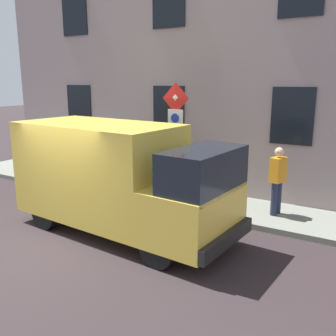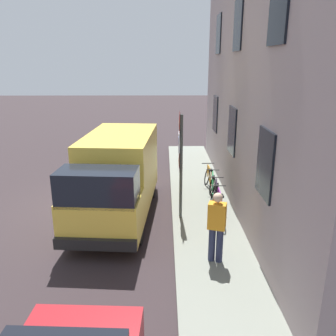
{
  "view_description": "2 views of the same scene",
  "coord_description": "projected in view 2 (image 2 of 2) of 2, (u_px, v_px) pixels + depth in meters",
  "views": [
    {
      "loc": [
        -5.4,
        -6.05,
        3.45
      ],
      "look_at": [
        2.14,
        -1.51,
        1.39
      ],
      "focal_mm": 40.09,
      "sensor_mm": 36.0,
      "label": 1
    },
    {
      "loc": [
        2.51,
        -10.85,
        4.65
      ],
      "look_at": [
        2.63,
        0.08,
        1.26
      ],
      "focal_mm": 36.57,
      "sensor_mm": 36.0,
      "label": 2
    }
  ],
  "objects": [
    {
      "name": "bicycle_black",
      "position": [
        216.0,
        197.0,
        10.99
      ],
      "size": [
        0.5,
        1.72,
        0.89
      ],
      "rotation": [
        0.0,
        0.0,
        1.44
      ],
      "color": "black",
      "rests_on": "sidewalk_slab"
    },
    {
      "name": "pedestrian",
      "position": [
        217.0,
        225.0,
        7.86
      ],
      "size": [
        0.46,
        0.37,
        1.72
      ],
      "rotation": [
        0.0,
        0.0,
        1.27
      ],
      "color": "#262B47",
      "rests_on": "sidewalk_slab"
    },
    {
      "name": "delivery_van",
      "position": [
        117.0,
        175.0,
        10.52
      ],
      "size": [
        2.38,
        5.46,
        2.5
      ],
      "rotation": [
        0.0,
        0.0,
        4.64
      ],
      "color": "yellow",
      "rests_on": "ground_plane"
    },
    {
      "name": "sidewalk_slab",
      "position": [
        200.0,
        202.0,
        11.73
      ],
      "size": [
        1.97,
        15.69,
        0.14
      ],
      "primitive_type": "cube",
      "color": "gray",
      "rests_on": "ground_plane"
    },
    {
      "name": "sign_post_stacked",
      "position": [
        180.0,
        152.0,
        9.9
      ],
      "size": [
        0.16,
        0.56,
        3.14
      ],
      "color": "#474C47",
      "rests_on": "sidewalk_slab"
    },
    {
      "name": "ground_plane",
      "position": [
        92.0,
        204.0,
        11.72
      ],
      "size": [
        80.0,
        80.0,
        0.0
      ],
      "primitive_type": "plane",
      "color": "#302729"
    },
    {
      "name": "building_facade",
      "position": [
        247.0,
        85.0,
        10.59
      ],
      "size": [
        0.75,
        13.69,
        7.94
      ],
      "color": "#9D8C8E",
      "rests_on": "ground_plane"
    },
    {
      "name": "bicycle_orange",
      "position": [
        210.0,
        180.0,
        12.55
      ],
      "size": [
        0.46,
        1.72,
        0.89
      ],
      "rotation": [
        0.0,
        0.0,
        1.63
      ],
      "color": "black",
      "rests_on": "sidewalk_slab"
    },
    {
      "name": "bicycle_green",
      "position": [
        213.0,
        188.0,
        11.77
      ],
      "size": [
        0.46,
        1.72,
        0.89
      ],
      "rotation": [
        0.0,
        0.0,
        1.47
      ],
      "color": "black",
      "rests_on": "sidewalk_slab"
    },
    {
      "name": "bicycle_purple",
      "position": [
        220.0,
        207.0,
        10.22
      ],
      "size": [
        0.46,
        1.71,
        0.89
      ],
      "rotation": [
        0.0,
        0.0,
        1.57
      ],
      "color": "black",
      "rests_on": "sidewalk_slab"
    }
  ]
}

